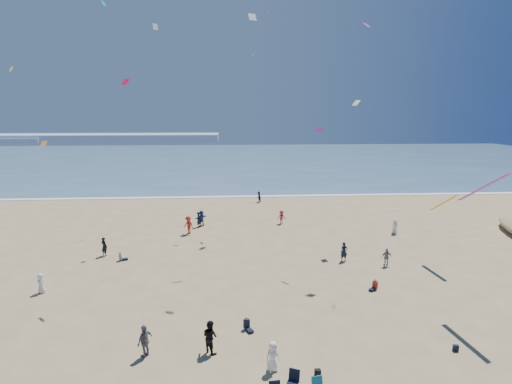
{
  "coord_description": "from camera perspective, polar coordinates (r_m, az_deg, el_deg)",
  "views": [
    {
      "loc": [
        0.5,
        -15.3,
        12.81
      ],
      "look_at": [
        2.0,
        8.0,
        8.14
      ],
      "focal_mm": 28.0,
      "sensor_mm": 36.0,
      "label": 1
    }
  ],
  "objects": [
    {
      "name": "headland_far",
      "position": [
        195.25,
        -21.91,
        7.21
      ],
      "size": [
        110.0,
        20.0,
        3.2
      ],
      "primitive_type": "cube",
      "color": "#7A8EA8",
      "rests_on": "ground"
    },
    {
      "name": "kites_aloft",
      "position": [
        31.05,
        12.55,
        14.19
      ],
      "size": [
        41.78,
        35.04,
        30.84
      ],
      "color": "#D20B40",
      "rests_on": "ground"
    },
    {
      "name": "seated_group",
      "position": [
        25.59,
        0.33,
        -17.65
      ],
      "size": [
        21.26,
        20.5,
        0.84
      ],
      "color": "silver",
      "rests_on": "ground"
    },
    {
      "name": "surf_line",
      "position": [
        61.64,
        -4.07,
        -0.68
      ],
      "size": [
        220.0,
        1.2,
        0.08
      ],
      "primitive_type": "cube",
      "color": "white",
      "rests_on": "ground"
    },
    {
      "name": "black_backpack",
      "position": [
        21.81,
        8.8,
        -24.19
      ],
      "size": [
        0.3,
        0.22,
        0.38
      ],
      "primitive_type": "cube",
      "color": "black",
      "rests_on": "ground"
    },
    {
      "name": "navy_bag",
      "position": [
        25.82,
        26.63,
        -19.29
      ],
      "size": [
        0.28,
        0.18,
        0.34
      ],
      "primitive_type": "cube",
      "color": "black",
      "rests_on": "ground"
    },
    {
      "name": "standing_flyers",
      "position": [
        35.48,
        -1.0,
        -8.39
      ],
      "size": [
        32.89,
        45.58,
        1.95
      ],
      "color": "gray",
      "rests_on": "ground"
    },
    {
      "name": "ocean",
      "position": [
        111.04,
        -3.93,
        4.67
      ],
      "size": [
        220.0,
        100.0,
        0.06
      ],
      "primitive_type": "cube",
      "color": "#476B84",
      "rests_on": "ground"
    }
  ]
}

